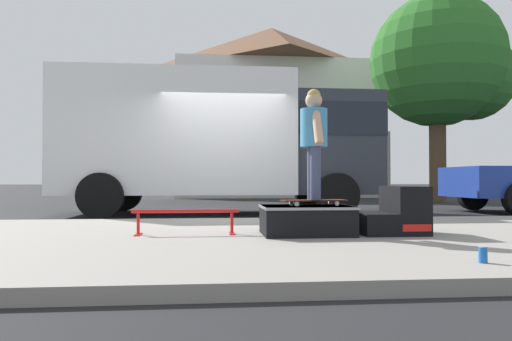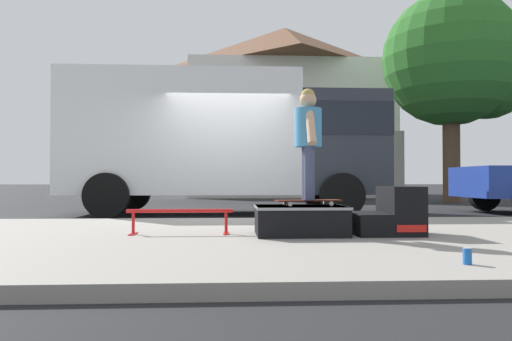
{
  "view_description": "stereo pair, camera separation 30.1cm",
  "coord_description": "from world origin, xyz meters",
  "views": [
    {
      "loc": [
        -0.25,
        -8.45,
        0.76
      ],
      "look_at": [
        0.43,
        -1.16,
        0.9
      ],
      "focal_mm": 33.32,
      "sensor_mm": 36.0,
      "label": 1
    },
    {
      "loc": [
        0.05,
        -8.47,
        0.76
      ],
      "look_at": [
        0.43,
        -1.16,
        0.9
      ],
      "focal_mm": 33.32,
      "sensor_mm": 36.0,
      "label": 2
    }
  ],
  "objects": [
    {
      "name": "sidewalk_slab",
      "position": [
        0.0,
        -3.0,
        0.06
      ],
      "size": [
        50.0,
        5.0,
        0.12
      ],
      "primitive_type": "cube",
      "color": "gray",
      "rests_on": "ground"
    },
    {
      "name": "street_tree_main",
      "position": [
        7.76,
        7.19,
        4.72
      ],
      "size": [
        4.99,
        4.54,
        7.14
      ],
      "color": "brown",
      "rests_on": "ground"
    },
    {
      "name": "skate_box",
      "position": [
        0.86,
        -2.97,
        0.3
      ],
      "size": [
        1.05,
        0.77,
        0.34
      ],
      "color": "black",
      "rests_on": "sidewalk_slab"
    },
    {
      "name": "house_behind",
      "position": [
        2.73,
        15.01,
        4.24
      ],
      "size": [
        9.54,
        8.22,
        8.4
      ],
      "color": "silver",
      "rests_on": "ground"
    },
    {
      "name": "ground_plane",
      "position": [
        0.0,
        0.0,
        0.0
      ],
      "size": [
        140.0,
        140.0,
        0.0
      ],
      "primitive_type": "plane",
      "color": "black"
    },
    {
      "name": "box_truck",
      "position": [
        -0.03,
        2.2,
        1.7
      ],
      "size": [
        6.91,
        2.63,
        3.05
      ],
      "color": "white",
      "rests_on": "ground"
    },
    {
      "name": "skateboard",
      "position": [
        0.95,
        -2.94,
        0.51
      ],
      "size": [
        0.8,
        0.33,
        0.07
      ],
      "color": "#4C1E14",
      "rests_on": "skate_box"
    },
    {
      "name": "soda_can",
      "position": [
        1.84,
        -4.96,
        0.18
      ],
      "size": [
        0.07,
        0.07,
        0.13
      ],
      "color": "#1959B2",
      "rests_on": "sidewalk_slab"
    },
    {
      "name": "skater_kid",
      "position": [
        0.95,
        -2.94,
        1.3
      ],
      "size": [
        0.32,
        0.67,
        1.31
      ],
      "color": "#3F4766",
      "rests_on": "skateboard"
    },
    {
      "name": "kicker_ramp",
      "position": [
        1.93,
        -2.97,
        0.35
      ],
      "size": [
        0.76,
        0.7,
        0.56
      ],
      "color": "black",
      "rests_on": "sidewalk_slab"
    },
    {
      "name": "grind_rail",
      "position": [
        -0.55,
        -2.82,
        0.34
      ],
      "size": [
        1.25,
        0.28,
        0.3
      ],
      "color": "red",
      "rests_on": "sidewalk_slab"
    }
  ]
}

